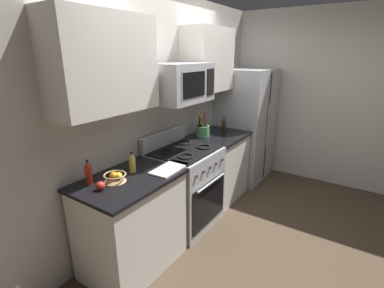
{
  "coord_description": "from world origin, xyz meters",
  "views": [
    {
      "loc": [
        -2.41,
        -1.02,
        1.96
      ],
      "look_at": [
        -0.05,
        0.55,
        1.03
      ],
      "focal_mm": 26.15,
      "sensor_mm": 36.0,
      "label": 1
    }
  ],
  "objects_px": {
    "refrigerator": "(245,125)",
    "apple_loose": "(100,186)",
    "range_oven": "(185,186)",
    "bottle_hot_sauce": "(88,173)",
    "utensil_crock": "(202,130)",
    "cutting_board": "(170,169)",
    "microwave": "(182,83)",
    "fruit_basket": "(115,177)",
    "bottle_oil": "(132,163)",
    "bottle_soy": "(224,124)"
  },
  "relations": [
    {
      "from": "cutting_board",
      "to": "bottle_hot_sauce",
      "type": "distance_m",
      "value": 0.72
    },
    {
      "from": "apple_loose",
      "to": "bottle_oil",
      "type": "height_order",
      "value": "bottle_oil"
    },
    {
      "from": "refrigerator",
      "to": "utensil_crock",
      "type": "height_order",
      "value": "refrigerator"
    },
    {
      "from": "refrigerator",
      "to": "bottle_oil",
      "type": "distance_m",
      "value": 2.39
    },
    {
      "from": "microwave",
      "to": "fruit_basket",
      "type": "relative_size",
      "value": 3.68
    },
    {
      "from": "bottle_hot_sauce",
      "to": "bottle_soy",
      "type": "xyz_separation_m",
      "value": [
        2.14,
        -0.15,
        -0.01
      ]
    },
    {
      "from": "refrigerator",
      "to": "bottle_hot_sauce",
      "type": "xyz_separation_m",
      "value": [
        -2.77,
        0.21,
        0.14
      ]
    },
    {
      "from": "bottle_hot_sauce",
      "to": "bottle_soy",
      "type": "distance_m",
      "value": 2.14
    },
    {
      "from": "bottle_hot_sauce",
      "to": "refrigerator",
      "type": "bearing_deg",
      "value": -4.26
    },
    {
      "from": "utensil_crock",
      "to": "bottle_hot_sauce",
      "type": "bearing_deg",
      "value": 178.45
    },
    {
      "from": "range_oven",
      "to": "microwave",
      "type": "relative_size",
      "value": 1.54
    },
    {
      "from": "fruit_basket",
      "to": "bottle_oil",
      "type": "bearing_deg",
      "value": 5.84
    },
    {
      "from": "fruit_basket",
      "to": "utensil_crock",
      "type": "bearing_deg",
      "value": 3.54
    },
    {
      "from": "range_oven",
      "to": "bottle_oil",
      "type": "bearing_deg",
      "value": 174.69
    },
    {
      "from": "utensil_crock",
      "to": "apple_loose",
      "type": "height_order",
      "value": "utensil_crock"
    },
    {
      "from": "microwave",
      "to": "utensil_crock",
      "type": "xyz_separation_m",
      "value": [
        0.61,
        0.11,
        -0.67
      ]
    },
    {
      "from": "refrigerator",
      "to": "fruit_basket",
      "type": "distance_m",
      "value": 2.62
    },
    {
      "from": "microwave",
      "to": "bottle_hot_sauce",
      "type": "relative_size",
      "value": 3.3
    },
    {
      "from": "fruit_basket",
      "to": "bottle_soy",
      "type": "xyz_separation_m",
      "value": [
        1.99,
        -0.01,
        0.05
      ]
    },
    {
      "from": "microwave",
      "to": "fruit_basket",
      "type": "xyz_separation_m",
      "value": [
        -0.97,
        0.02,
        -0.71
      ]
    },
    {
      "from": "bottle_soy",
      "to": "bottle_oil",
      "type": "bearing_deg",
      "value": 179.04
    },
    {
      "from": "utensil_crock",
      "to": "apple_loose",
      "type": "xyz_separation_m",
      "value": [
        -1.75,
        -0.12,
        -0.05
      ]
    },
    {
      "from": "bottle_oil",
      "to": "microwave",
      "type": "bearing_deg",
      "value": -3.1
    },
    {
      "from": "range_oven",
      "to": "cutting_board",
      "type": "distance_m",
      "value": 0.69
    },
    {
      "from": "refrigerator",
      "to": "bottle_oil",
      "type": "bearing_deg",
      "value": 177.95
    },
    {
      "from": "bottle_hot_sauce",
      "to": "apple_loose",
      "type": "bearing_deg",
      "value": -97.08
    },
    {
      "from": "bottle_soy",
      "to": "range_oven",
      "type": "bearing_deg",
      "value": -177.82
    },
    {
      "from": "apple_loose",
      "to": "bottle_hot_sauce",
      "type": "xyz_separation_m",
      "value": [
        0.02,
        0.17,
        0.06
      ]
    },
    {
      "from": "utensil_crock",
      "to": "range_oven",
      "type": "bearing_deg",
      "value": -166.94
    },
    {
      "from": "fruit_basket",
      "to": "apple_loose",
      "type": "relative_size",
      "value": 2.64
    },
    {
      "from": "cutting_board",
      "to": "apple_loose",
      "type": "bearing_deg",
      "value": 162.37
    },
    {
      "from": "fruit_basket",
      "to": "apple_loose",
      "type": "bearing_deg",
      "value": -172.48
    },
    {
      "from": "refrigerator",
      "to": "bottle_hot_sauce",
      "type": "distance_m",
      "value": 2.78
    },
    {
      "from": "cutting_board",
      "to": "bottle_hot_sauce",
      "type": "xyz_separation_m",
      "value": [
        -0.62,
        0.37,
        0.09
      ]
    },
    {
      "from": "cutting_board",
      "to": "bottle_oil",
      "type": "xyz_separation_m",
      "value": [
        -0.23,
        0.25,
        0.08
      ]
    },
    {
      "from": "microwave",
      "to": "bottle_hot_sauce",
      "type": "bearing_deg",
      "value": 171.81
    },
    {
      "from": "fruit_basket",
      "to": "bottle_soy",
      "type": "distance_m",
      "value": 1.99
    },
    {
      "from": "fruit_basket",
      "to": "cutting_board",
      "type": "distance_m",
      "value": 0.52
    },
    {
      "from": "range_oven",
      "to": "bottle_hot_sauce",
      "type": "distance_m",
      "value": 1.25
    },
    {
      "from": "microwave",
      "to": "apple_loose",
      "type": "bearing_deg",
      "value": -179.67
    },
    {
      "from": "utensil_crock",
      "to": "cutting_board",
      "type": "distance_m",
      "value": 1.16
    },
    {
      "from": "microwave",
      "to": "bottle_hot_sauce",
      "type": "xyz_separation_m",
      "value": [
        -1.12,
        0.16,
        -0.65
      ]
    },
    {
      "from": "fruit_basket",
      "to": "bottle_oil",
      "type": "relative_size",
      "value": 0.99
    },
    {
      "from": "microwave",
      "to": "cutting_board",
      "type": "bearing_deg",
      "value": -157.4
    },
    {
      "from": "fruit_basket",
      "to": "cutting_board",
      "type": "bearing_deg",
      "value": -25.88
    },
    {
      "from": "apple_loose",
      "to": "bottle_soy",
      "type": "height_order",
      "value": "bottle_soy"
    },
    {
      "from": "range_oven",
      "to": "microwave",
      "type": "bearing_deg",
      "value": 90.07
    },
    {
      "from": "refrigerator",
      "to": "bottle_hot_sauce",
      "type": "bearing_deg",
      "value": 175.74
    },
    {
      "from": "refrigerator",
      "to": "apple_loose",
      "type": "relative_size",
      "value": 23.81
    },
    {
      "from": "range_oven",
      "to": "utensil_crock",
      "type": "bearing_deg",
      "value": 13.06
    }
  ]
}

